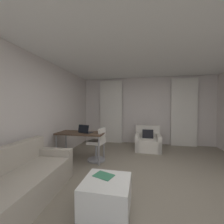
{
  "coord_description": "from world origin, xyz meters",
  "views": [
    {
      "loc": [
        -0.2,
        -2.67,
        1.43
      ],
      "look_at": [
        -1.0,
        1.25,
        1.3
      ],
      "focal_mm": 22.43,
      "sensor_mm": 36.0,
      "label": 1
    }
  ],
  "objects_px": {
    "laptop": "(85,131)",
    "coffee_table": "(106,195)",
    "couch": "(13,188)",
    "magazine_open": "(104,176)",
    "desk_chair": "(98,146)",
    "armchair": "(148,142)",
    "desk": "(81,135)"
  },
  "relations": [
    {
      "from": "laptop",
      "to": "coffee_table",
      "type": "height_order",
      "value": "laptop"
    },
    {
      "from": "desk_chair",
      "to": "desk",
      "type": "bearing_deg",
      "value": -173.01
    },
    {
      "from": "magazine_open",
      "to": "desk_chair",
      "type": "bearing_deg",
      "value": 110.36
    },
    {
      "from": "couch",
      "to": "desk_chair",
      "type": "xyz_separation_m",
      "value": [
        0.65,
        1.94,
        0.11
      ]
    },
    {
      "from": "laptop",
      "to": "coffee_table",
      "type": "xyz_separation_m",
      "value": [
        0.97,
        -1.61,
        -0.6
      ]
    },
    {
      "from": "coffee_table",
      "to": "magazine_open",
      "type": "xyz_separation_m",
      "value": [
        -0.07,
        0.11,
        0.21
      ]
    },
    {
      "from": "coffee_table",
      "to": "couch",
      "type": "bearing_deg",
      "value": -169.7
    },
    {
      "from": "couch",
      "to": "desk",
      "type": "height_order",
      "value": "couch"
    },
    {
      "from": "magazine_open",
      "to": "desk",
      "type": "bearing_deg",
      "value": 124.29
    },
    {
      "from": "desk_chair",
      "to": "magazine_open",
      "type": "bearing_deg",
      "value": -69.64
    },
    {
      "from": "desk_chair",
      "to": "magazine_open",
      "type": "distance_m",
      "value": 1.7
    },
    {
      "from": "laptop",
      "to": "coffee_table",
      "type": "distance_m",
      "value": 1.97
    },
    {
      "from": "armchair",
      "to": "magazine_open",
      "type": "xyz_separation_m",
      "value": [
        -0.78,
        -2.85,
        0.16
      ]
    },
    {
      "from": "desk_chair",
      "to": "magazine_open",
      "type": "height_order",
      "value": "desk_chair"
    },
    {
      "from": "armchair",
      "to": "laptop",
      "type": "xyz_separation_m",
      "value": [
        -1.69,
        -1.36,
        0.54
      ]
    },
    {
      "from": "couch",
      "to": "desk",
      "type": "relative_size",
      "value": 1.66
    },
    {
      "from": "couch",
      "to": "desk",
      "type": "distance_m",
      "value": 1.93
    },
    {
      "from": "couch",
      "to": "magazine_open",
      "type": "distance_m",
      "value": 1.29
    },
    {
      "from": "couch",
      "to": "coffee_table",
      "type": "distance_m",
      "value": 1.33
    },
    {
      "from": "armchair",
      "to": "laptop",
      "type": "height_order",
      "value": "laptop"
    },
    {
      "from": "desk",
      "to": "laptop",
      "type": "bearing_deg",
      "value": -14.71
    },
    {
      "from": "desk",
      "to": "magazine_open",
      "type": "height_order",
      "value": "desk"
    },
    {
      "from": "laptop",
      "to": "magazine_open",
      "type": "relative_size",
      "value": 1.12
    },
    {
      "from": "desk_chair",
      "to": "coffee_table",
      "type": "bearing_deg",
      "value": -68.8
    },
    {
      "from": "armchair",
      "to": "magazine_open",
      "type": "bearing_deg",
      "value": -105.3
    },
    {
      "from": "desk",
      "to": "couch",
      "type": "bearing_deg",
      "value": -95.75
    },
    {
      "from": "couch",
      "to": "magazine_open",
      "type": "bearing_deg",
      "value": 15.62
    },
    {
      "from": "couch",
      "to": "laptop",
      "type": "relative_size",
      "value": 5.6
    },
    {
      "from": "desk",
      "to": "coffee_table",
      "type": "bearing_deg",
      "value": -55.83
    },
    {
      "from": "laptop",
      "to": "coffee_table",
      "type": "bearing_deg",
      "value": -58.74
    },
    {
      "from": "armchair",
      "to": "coffee_table",
      "type": "relative_size",
      "value": 1.27
    },
    {
      "from": "armchair",
      "to": "laptop",
      "type": "distance_m",
      "value": 2.23
    }
  ]
}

